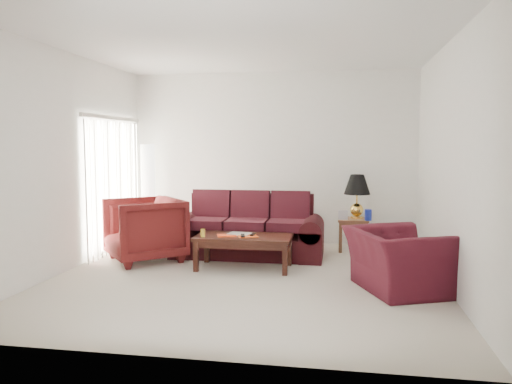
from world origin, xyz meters
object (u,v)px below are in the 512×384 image
at_px(sofa, 248,226).
at_px(armchair_right, 397,260).
at_px(coffee_table, 244,252).
at_px(end_table, 353,235).
at_px(armchair_left, 144,229).
at_px(floor_lamp, 148,193).

bearing_deg(sofa, armchair_right, -39.50).
bearing_deg(coffee_table, end_table, 68.05).
bearing_deg(armchair_left, sofa, 71.37).
height_order(armchair_right, coffee_table, armchair_right).
distance_m(floor_lamp, armchair_left, 1.44).
distance_m(armchair_right, coffee_table, 2.14).
bearing_deg(sofa, coffee_table, -87.09).
relative_size(armchair_left, armchair_right, 0.93).
bearing_deg(floor_lamp, armchair_right, -29.48).
height_order(sofa, armchair_left, armchair_left).
xyz_separation_m(armchair_left, coffee_table, (1.55, -0.21, -0.24)).
height_order(sofa, end_table, sofa).
relative_size(sofa, armchair_right, 2.06).
bearing_deg(armchair_left, coffee_table, 42.06).
relative_size(floor_lamp, armchair_right, 1.57).
xyz_separation_m(end_table, armchair_right, (0.47, -2.21, 0.10)).
distance_m(sofa, armchair_left, 1.58).
distance_m(armchair_left, armchair_right, 3.68).
bearing_deg(armchair_right, armchair_left, 52.64).
bearing_deg(sofa, floor_lamp, 156.09).
height_order(end_table, armchair_left, armchair_left).
distance_m(sofa, end_table, 1.77).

